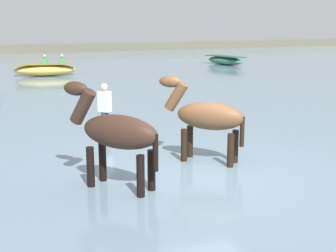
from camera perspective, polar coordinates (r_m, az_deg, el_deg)
name	(u,v)px	position (r m, az deg, el deg)	size (l,w,h in m)	color
ground_plane	(205,188)	(9.21, 4.63, -7.62)	(120.00, 120.00, 0.00)	gray
water_surface	(87,101)	(18.34, -9.93, 3.00)	(90.00, 90.00, 0.29)	slate
horse_lead_bay	(206,118)	(9.69, 4.75, 0.98)	(1.55, 1.62, 2.08)	brown
horse_trailing_dark_bay	(116,134)	(8.14, -6.44, -1.02)	(1.50, 1.76, 2.15)	#382319
boat_near_port	(45,70)	(26.21, -14.89, 6.74)	(3.44, 1.77, 1.15)	gold
boat_distant_east	(225,60)	(32.19, 7.04, 8.03)	(1.68, 3.40, 0.59)	#337556
person_spectator_far	(105,112)	(12.29, -7.79, 1.71)	(0.35, 0.38, 1.63)	#383842
far_shoreline	(17,50)	(45.97, -18.07, 8.84)	(80.00, 2.40, 1.06)	#605B4C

